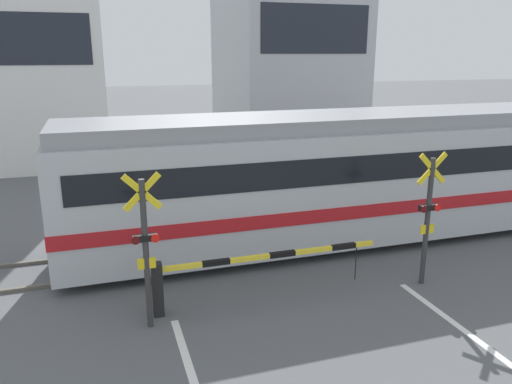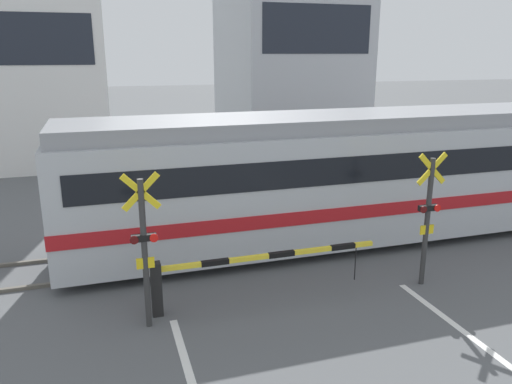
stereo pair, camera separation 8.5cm
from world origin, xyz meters
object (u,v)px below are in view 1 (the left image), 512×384
crossing_signal_left (145,245)px  crossing_signal_right (428,214)px  crossing_barrier_near (225,270)px  crossing_barrier_far (266,187)px  pedestrian (184,177)px  commuter_train (431,167)px

crossing_signal_left → crossing_signal_right: (5.88, 0.00, 0.00)m
crossing_barrier_near → crossing_signal_left: (-1.54, -0.35, 0.84)m
crossing_barrier_far → crossing_signal_right: (1.54, -6.11, 0.84)m
pedestrian → crossing_signal_right: bearing=-63.0°
commuter_train → crossing_barrier_far: commuter_train is taller
crossing_barrier_near → crossing_signal_left: size_ratio=1.61×
crossing_signal_left → pedestrian: size_ratio=1.87×
commuter_train → crossing_signal_right: 3.79m
crossing_signal_left → crossing_barrier_far: bearing=54.6°
crossing_barrier_far → pedestrian: (-2.35, 1.53, 0.12)m
crossing_barrier_near → crossing_signal_right: crossing_signal_right is taller
commuter_train → crossing_signal_right: (-2.30, -3.01, -0.21)m
crossing_barrier_far → crossing_signal_left: (-4.35, -6.11, 0.84)m
crossing_barrier_near → crossing_signal_right: bearing=-4.6°
crossing_signal_left → pedestrian: bearing=75.4°
crossing_barrier_near → crossing_signal_left: 1.79m
crossing_signal_left → pedestrian: 7.92m
commuter_train → crossing_barrier_near: (-6.64, -2.66, -1.05)m
crossing_barrier_far → pedestrian: pedestrian is taller
crossing_signal_left → crossing_barrier_near: bearing=12.9°
commuter_train → pedestrian: bearing=143.2°
crossing_barrier_near → crossing_barrier_far: same height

